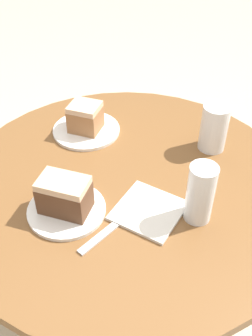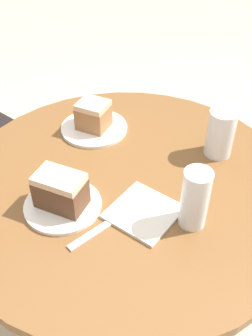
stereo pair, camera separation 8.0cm
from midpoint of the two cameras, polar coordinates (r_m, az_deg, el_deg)
ground_plane at (r=1.64m, az=1.50°, el=-21.39°), size 8.00×8.00×0.00m
table at (r=1.16m, az=1.99°, el=-7.95°), size 0.92×0.92×0.75m
plate_near at (r=0.97m, az=-6.84°, el=-5.47°), size 0.19×0.19×0.01m
plate_far at (r=1.22m, az=-2.76°, el=5.77°), size 0.21×0.21×0.01m
cake_slice_near at (r=0.94m, az=-7.08°, el=-3.34°), size 0.11×0.13×0.09m
cake_slice_far at (r=1.20m, az=-2.84°, el=7.64°), size 0.10×0.11×0.09m
glass_lemonade at (r=1.13m, az=15.48°, el=4.54°), size 0.08×0.08×0.14m
glass_water at (r=0.91m, az=12.44°, el=-4.77°), size 0.07×0.07×0.15m
napkin_stack at (r=0.96m, az=4.99°, el=-6.49°), size 0.16×0.16×0.01m
fork at (r=0.92m, az=-1.79°, el=-9.24°), size 0.16×0.04×0.00m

